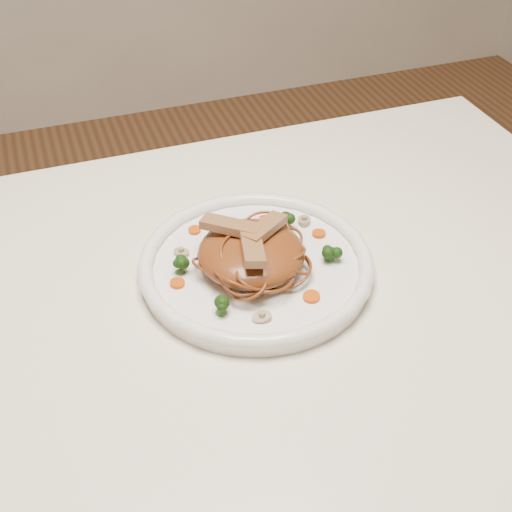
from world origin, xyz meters
name	(u,v)px	position (x,y,z in m)	size (l,w,h in m)	color
table	(226,359)	(0.00, 0.00, 0.65)	(1.20, 0.80, 0.75)	white
plate	(256,269)	(0.06, 0.04, 0.76)	(0.30, 0.30, 0.02)	white
noodle_mound	(251,253)	(0.05, 0.04, 0.79)	(0.14, 0.14, 0.04)	brown
chicken_a	(265,228)	(0.07, 0.05, 0.82)	(0.07, 0.02, 0.01)	#A47C4D
chicken_b	(231,226)	(0.03, 0.06, 0.82)	(0.08, 0.03, 0.01)	#A47C4D
chicken_c	(252,246)	(0.04, 0.02, 0.82)	(0.08, 0.03, 0.01)	#A47C4D
broccoli_0	(289,220)	(0.13, 0.10, 0.78)	(0.02, 0.02, 0.03)	#183A0C
broccoli_1	(179,264)	(-0.04, 0.06, 0.78)	(0.02, 0.02, 0.03)	#183A0C
broccoli_2	(221,304)	(-0.01, -0.03, 0.78)	(0.03, 0.03, 0.03)	#183A0C
broccoli_3	(330,250)	(0.15, 0.02, 0.78)	(0.03, 0.03, 0.03)	#183A0C
carrot_0	(265,220)	(0.10, 0.13, 0.77)	(0.02, 0.02, 0.01)	#DC4A08
carrot_1	(177,283)	(-0.05, 0.04, 0.77)	(0.02, 0.02, 0.01)	#DC4A08
carrot_2	(319,234)	(0.16, 0.07, 0.77)	(0.02, 0.02, 0.01)	#DC4A08
carrot_3	(194,230)	(0.00, 0.14, 0.77)	(0.02, 0.02, 0.01)	#DC4A08
carrot_4	(311,297)	(0.10, -0.04, 0.77)	(0.02, 0.02, 0.01)	#DC4A08
mushroom_0	(262,317)	(0.03, -0.05, 0.77)	(0.02, 0.02, 0.01)	tan
mushroom_1	(304,221)	(0.15, 0.11, 0.77)	(0.02, 0.02, 0.01)	tan
mushroom_2	(182,253)	(-0.03, 0.10, 0.77)	(0.02, 0.02, 0.01)	tan
mushroom_3	(283,221)	(0.12, 0.12, 0.77)	(0.02, 0.02, 0.01)	tan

